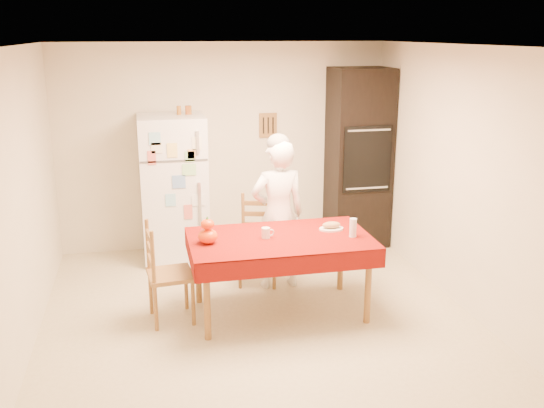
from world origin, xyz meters
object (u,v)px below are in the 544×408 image
object	(u,v)px
dining_table	(280,244)
seated_woman	(278,215)
refrigerator	(174,188)
chair_far	(259,236)
oven_cabinet	(358,158)
wine_glass	(353,228)
bread_plate	(331,229)
pumpkin_lower	(208,236)
coffee_mug	(266,233)
chair_left	(163,270)

from	to	relation	value
dining_table	seated_woman	size ratio (longest dim) A/B	1.08
refrigerator	dining_table	xyz separation A→B (m)	(0.87, -1.71, -0.16)
chair_far	seated_woman	xyz separation A→B (m)	(0.17, -0.18, 0.28)
oven_cabinet	chair_far	bearing A→B (deg)	-146.85
wine_glass	bread_plate	world-z (taller)	wine_glass
oven_cabinet	pumpkin_lower	size ratio (longest dim) A/B	12.20
chair_far	pumpkin_lower	world-z (taller)	chair_far
dining_table	chair_far	world-z (taller)	chair_far
oven_cabinet	coffee_mug	world-z (taller)	oven_cabinet
pumpkin_lower	bread_plate	world-z (taller)	pumpkin_lower
pumpkin_lower	wine_glass	bearing A→B (deg)	-4.56
coffee_mug	pumpkin_lower	size ratio (longest dim) A/B	0.55
chair_far	chair_left	distance (m)	1.29
coffee_mug	refrigerator	bearing A→B (deg)	113.52
pumpkin_lower	wine_glass	xyz separation A→B (m)	(1.35, -0.11, 0.02)
dining_table	pumpkin_lower	bearing A→B (deg)	-178.50
oven_cabinet	refrigerator	bearing A→B (deg)	-178.82
refrigerator	oven_cabinet	distance (m)	2.29
bread_plate	dining_table	bearing A→B (deg)	-168.35
refrigerator	pumpkin_lower	distance (m)	1.74
chair_far	pumpkin_lower	distance (m)	1.09
refrigerator	wine_glass	bearing A→B (deg)	-49.89
wine_glass	coffee_mug	bearing A→B (deg)	170.66
refrigerator	chair_left	world-z (taller)	refrigerator
pumpkin_lower	bread_plate	bearing A→B (deg)	6.03
dining_table	seated_woman	world-z (taller)	seated_woman
chair_left	refrigerator	bearing A→B (deg)	-13.07
seated_woman	refrigerator	bearing A→B (deg)	-50.42
coffee_mug	wine_glass	distance (m)	0.82
refrigerator	seated_woman	world-z (taller)	refrigerator
refrigerator	coffee_mug	distance (m)	1.86
dining_table	pumpkin_lower	xyz separation A→B (m)	(-0.68, -0.02, 0.14)
refrigerator	pumpkin_lower	world-z (taller)	refrigerator
dining_table	coffee_mug	xyz separation A→B (m)	(-0.13, 0.01, 0.12)
chair_far	refrigerator	bearing A→B (deg)	149.06
coffee_mug	pumpkin_lower	distance (m)	0.54
oven_cabinet	wine_glass	xyz separation A→B (m)	(-0.73, -1.88, -0.25)
chair_far	pumpkin_lower	xyz separation A→B (m)	(-0.63, -0.83, 0.32)
chair_left	bread_plate	distance (m)	1.65
seated_woman	bread_plate	xyz separation A→B (m)	(0.41, -0.52, -0.02)
chair_far	chair_left	xyz separation A→B (m)	(-1.04, -0.75, 0.00)
coffee_mug	pumpkin_lower	world-z (taller)	pumpkin_lower
pumpkin_lower	oven_cabinet	bearing A→B (deg)	40.43
seated_woman	coffee_mug	size ratio (longest dim) A/B	15.75
pumpkin_lower	seated_woman	bearing A→B (deg)	38.82
dining_table	refrigerator	bearing A→B (deg)	117.11
chair_far	bread_plate	bearing A→B (deg)	-34.07
dining_table	pumpkin_lower	distance (m)	0.69
oven_cabinet	chair_far	distance (m)	1.83
oven_cabinet	pumpkin_lower	world-z (taller)	oven_cabinet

